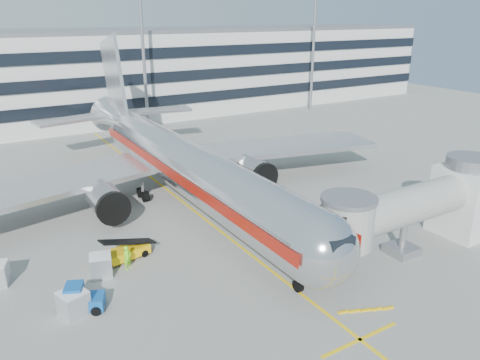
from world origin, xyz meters
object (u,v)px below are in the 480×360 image
baggage_tug (81,299)px  ramp_worker (127,258)px  cargo_container_front (74,304)px  main_jet (179,161)px  cargo_container_left (101,265)px  belt_loader (122,253)px

baggage_tug → ramp_worker: (4.29, 3.56, 0.12)m
baggage_tug → cargo_container_front: baggage_tug is taller
main_jet → ramp_worker: 14.35m
ramp_worker → cargo_container_front: bearing=-169.3°
cargo_container_left → cargo_container_front: cargo_container_front is taller
cargo_container_front → ramp_worker: 6.18m
cargo_container_front → ramp_worker: size_ratio=1.06×
belt_loader → ramp_worker: 1.54m
baggage_tug → cargo_container_front: size_ratio=1.44×
cargo_container_front → ramp_worker: (4.84, 3.85, 0.09)m
main_jet → cargo_container_front: bearing=-134.1°
belt_loader → baggage_tug: bearing=-130.5°
cargo_container_left → cargo_container_front: bearing=-125.8°
cargo_container_left → belt_loader: bearing=34.6°
cargo_container_left → cargo_container_front: 4.88m
belt_loader → baggage_tug: belt_loader is taller
baggage_tug → belt_loader: bearing=49.5°
main_jet → ramp_worker: bearing=-130.9°
baggage_tug → ramp_worker: 5.58m
main_jet → belt_loader: main_jet is taller
belt_loader → cargo_container_left: bearing=-145.4°
main_jet → cargo_container_left: size_ratio=27.07×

